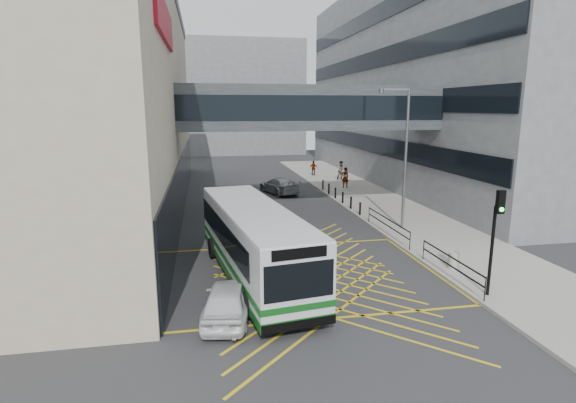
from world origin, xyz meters
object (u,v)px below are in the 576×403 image
street_lamp (403,151)px  litter_bin (453,260)px  pedestrian_b (341,171)px  pedestrian_c (314,168)px  bus (253,240)px  car_dark (244,208)px  traffic_light (496,228)px  car_white (227,300)px  car_silver (279,185)px  pedestrian_a (345,178)px

street_lamp → litter_bin: (-0.55, -7.19, -4.42)m
pedestrian_b → pedestrian_c: pedestrian_b is taller
pedestrian_b → pedestrian_c: (-2.06, 3.63, -0.18)m
bus → street_lamp: size_ratio=1.40×
pedestrian_b → street_lamp: bearing=-101.8°
car_dark → traffic_light: 18.01m
bus → car_white: size_ratio=2.69×
car_dark → street_lamp: bearing=152.0°
car_dark → car_silver: 8.96m
bus → car_dark: (0.59, 11.61, -1.10)m
street_lamp → pedestrian_b: street_lamp is taller
car_dark → car_silver: (3.88, 8.08, 0.12)m
pedestrian_a → street_lamp: bearing=81.5°
pedestrian_b → car_dark: bearing=-135.3°
car_silver → pedestrian_a: (6.40, 0.90, 0.35)m
traffic_light → car_dark: bearing=116.4°
car_white → street_lamp: bearing=-129.1°
car_silver → traffic_light: traffic_light is taller
car_dark → traffic_light: bearing=120.7°
bus → pedestrian_a: bus is taller
car_silver → litter_bin: bearing=85.4°
pedestrian_b → pedestrian_c: 4.18m
litter_bin → car_silver: bearing=102.9°
bus → car_white: bus is taller
car_dark → pedestrian_c: size_ratio=2.58×
bus → pedestrian_b: bearing=56.2°
street_lamp → pedestrian_c: bearing=94.8°
street_lamp → litter_bin: size_ratio=10.64×
litter_bin → pedestrian_b: bearing=84.1°
car_dark → pedestrian_b: size_ratio=2.10×
car_white → car_silver: (5.86, 23.52, 0.06)m
car_white → pedestrian_a: bearing=-107.6°
car_silver → car_white: bearing=58.5°
car_dark → pedestrian_a: pedestrian_a is taller
car_white → street_lamp: size_ratio=0.52×
litter_bin → pedestrian_c: 29.76m
car_white → car_silver: 24.23m
car_silver → pedestrian_a: pedestrian_a is taller
pedestrian_a → car_dark: bearing=37.0°
traffic_light → litter_bin: bearing=83.9°
bus → car_silver: bus is taller
car_dark → pedestrian_a: (10.28, 8.98, 0.48)m
pedestrian_b → bus: bearing=-120.7°
car_white → street_lamp: 15.57m
pedestrian_c → pedestrian_a: bearing=120.3°
bus → pedestrian_c: bus is taller
bus → pedestrian_c: 30.37m
street_lamp → pedestrian_b: (2.14, 18.94, -3.85)m
car_dark → car_silver: car_silver is taller
litter_bin → pedestrian_a: 21.69m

